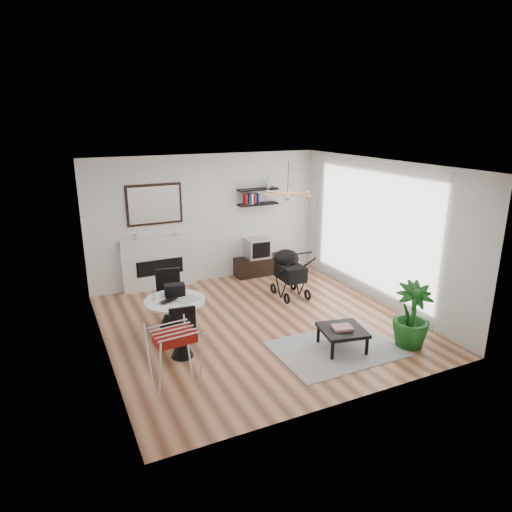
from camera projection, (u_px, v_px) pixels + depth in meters
name	position (u px, v px, depth m)	size (l,w,h in m)	color
floor	(258.00, 324.00, 7.87)	(5.00, 5.00, 0.00)	brown
ceiling	(259.00, 165.00, 7.07)	(5.00, 5.00, 0.00)	white
wall_back	(207.00, 219.00, 9.63)	(5.00, 5.00, 0.00)	white
wall_left	(99.00, 270.00, 6.44)	(5.00, 5.00, 0.00)	white
wall_right	(379.00, 233.00, 8.50)	(5.00, 5.00, 0.00)	white
sheer_curtain	(368.00, 231.00, 8.63)	(0.04, 3.60, 2.60)	white
fireplace	(158.00, 256.00, 9.31)	(1.50, 0.17, 2.16)	white
shelf_lower	(258.00, 204.00, 9.91)	(0.90, 0.25, 0.04)	black
shelf_upper	(258.00, 189.00, 9.81)	(0.90, 0.25, 0.04)	black
pendant_lamp	(288.00, 194.00, 7.78)	(0.90, 0.90, 0.10)	tan
tv_console	(259.00, 266.00, 10.25)	(1.11, 0.39, 0.42)	black
crt_tv	(257.00, 248.00, 10.10)	(0.50, 0.44, 0.44)	#B2B2B4
dining_table	(175.00, 313.00, 7.17)	(0.95, 0.95, 0.69)	white
laptop	(170.00, 302.00, 6.99)	(0.31, 0.20, 0.02)	black
black_bag	(175.00, 290.00, 7.23)	(0.31, 0.19, 0.19)	black
newspaper	(188.00, 299.00, 7.10)	(0.33, 0.27, 0.01)	silver
drinking_glass	(154.00, 298.00, 7.05)	(0.05, 0.05, 0.09)	white
chair_far	(170.00, 309.00, 7.73)	(0.48, 0.49, 0.96)	black
chair_near	(182.00, 340.00, 6.71)	(0.42, 0.43, 0.86)	black
drying_rack	(175.00, 358.00, 5.84)	(0.63, 0.59, 0.87)	white
stroller	(289.00, 274.00, 9.00)	(0.53, 0.86, 1.02)	black
rug	(336.00, 349.00, 7.00)	(1.86, 1.34, 0.01)	#A7A7A7
coffee_table	(342.00, 331.00, 6.93)	(0.76, 0.76, 0.33)	black
magazines	(342.00, 328.00, 6.90)	(0.29, 0.23, 0.04)	#C63B31
potted_plant	(412.00, 315.00, 6.97)	(0.57, 0.57, 1.02)	#175117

